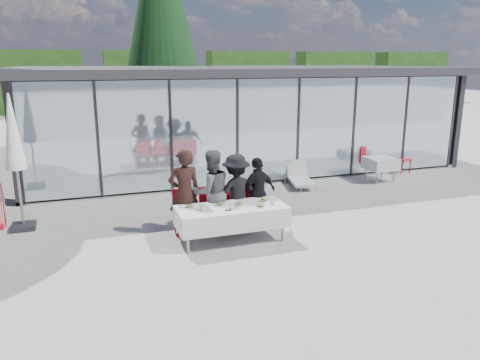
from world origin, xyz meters
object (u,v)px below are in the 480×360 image
object	(u,v)px
plate_c	(240,203)
diner_chair_a	(184,210)
diner_c	(236,193)
diner_b	(211,192)
spare_table_right	(381,164)
spare_chair_b	(362,159)
diner_chair_d	(256,203)
plate_d	(265,200)
juice_bottle	(202,207)
plate_extra	(260,206)
conifer_tree	(161,6)
market_umbrella	(14,141)
dining_table	(232,216)
folded_eyeglasses	(228,210)
plate_a	(190,207)
diner_chair_b	(210,207)
spare_chair_a	(401,156)
diner_a	(184,193)
plate_b	(220,204)
diner_d	(258,193)
diner_chair_c	(234,205)
lounger	(299,177)

from	to	relation	value
plate_c	diner_chair_a	bearing A→B (deg)	147.91
diner_c	diner_chair_a	bearing A→B (deg)	-16.07
diner_b	spare_table_right	distance (m)	6.74
spare_chair_b	plate_c	bearing A→B (deg)	-144.04
diner_chair_d	diner_c	bearing A→B (deg)	-166.34
plate_d	juice_bottle	size ratio (longest dim) A/B	1.78
plate_extra	conifer_tree	xyz separation A→B (m)	(0.42, 13.28, 5.21)
spare_table_right	market_umbrella	xyz separation A→B (m)	(-10.11, -1.10, 1.43)
plate_extra	diner_chair_d	bearing A→B (deg)	74.37
dining_table	folded_eyeglasses	world-z (taller)	folded_eyeglasses
plate_a	diner_chair_d	bearing A→B (deg)	18.99
diner_chair_b	market_umbrella	distance (m)	4.42
spare_chair_a	market_umbrella	distance (m)	11.70
conifer_tree	plate_extra	bearing A→B (deg)	-91.81
folded_eyeglasses	spare_chair_b	world-z (taller)	spare_chair_b
diner_chair_a	folded_eyeglasses	xyz separation A→B (m)	(0.70, -0.98, 0.22)
plate_a	diner_a	bearing A→B (deg)	91.27
dining_table	diner_c	xyz separation A→B (m)	(0.30, 0.63, 0.31)
plate_extra	juice_bottle	size ratio (longest dim) A/B	1.78
folded_eyeglasses	spare_chair_a	xyz separation A→B (m)	(7.42, 4.32, -0.22)
juice_bottle	market_umbrella	xyz separation A→B (m)	(-3.54, 2.25, 1.17)
diner_c	plate_b	xyz separation A→B (m)	(-0.50, -0.48, -0.07)
dining_table	diner_d	xyz separation A→B (m)	(0.82, 0.63, 0.26)
diner_chair_d	folded_eyeglasses	bearing A→B (deg)	-134.32
diner_chair_b	plate_b	distance (m)	0.65
diner_chair_c	diner_b	bearing A→B (deg)	-167.47
plate_c	spare_chair_b	xyz separation A→B (m)	(5.64, 4.09, -0.24)
diner_b	diner_chair_d	bearing A→B (deg)	178.56
diner_chair_c	conifer_tree	xyz separation A→B (m)	(0.66, 12.30, 5.45)
diner_b	juice_bottle	distance (m)	0.79
diner_chair_b	plate_d	bearing A→B (deg)	-29.05
diner_chair_c	dining_table	bearing A→B (deg)	-112.13
conifer_tree	market_umbrella	bearing A→B (deg)	-115.33
plate_b	folded_eyeglasses	world-z (taller)	plate_b
diner_chair_b	market_umbrella	xyz separation A→B (m)	(-3.92, 1.44, 1.45)
lounger	plate_b	bearing A→B (deg)	-135.33
spare_table_right	conifer_tree	bearing A→B (deg)	116.96
plate_extra	folded_eyeglasses	distance (m)	0.69
conifer_tree	diner_d	bearing A→B (deg)	-90.68
plate_c	diner_a	bearing A→B (deg)	152.98
diner_d	plate_a	xyz separation A→B (m)	(-1.65, -0.44, -0.02)
diner_b	spare_table_right	size ratio (longest dim) A/B	2.13
dining_table	diner_chair_d	xyz separation A→B (m)	(0.82, 0.75, -0.00)
diner_chair_a	plate_d	distance (m)	1.76
market_umbrella	plate_extra	bearing A→B (deg)	-27.09
plate_d	plate_extra	distance (m)	0.47
plate_b	plate_extra	xyz separation A→B (m)	(0.74, -0.37, 0.00)
diner_chair_c	plate_a	size ratio (longest dim) A/B	4.03
diner_a	spare_chair_b	bearing A→B (deg)	-156.09
diner_chair_b	market_umbrella	size ratio (longest dim) A/B	0.33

